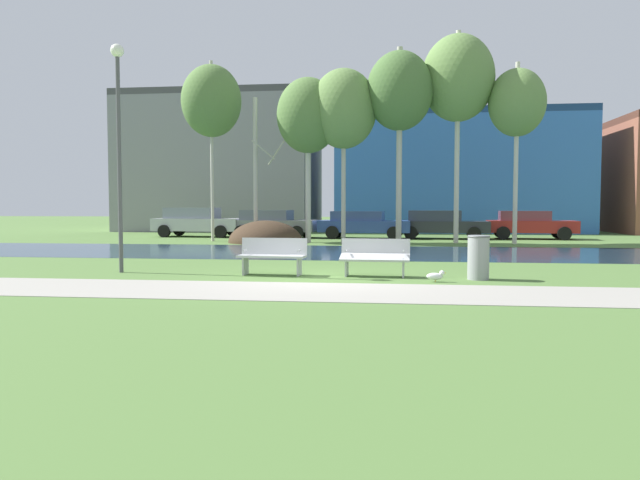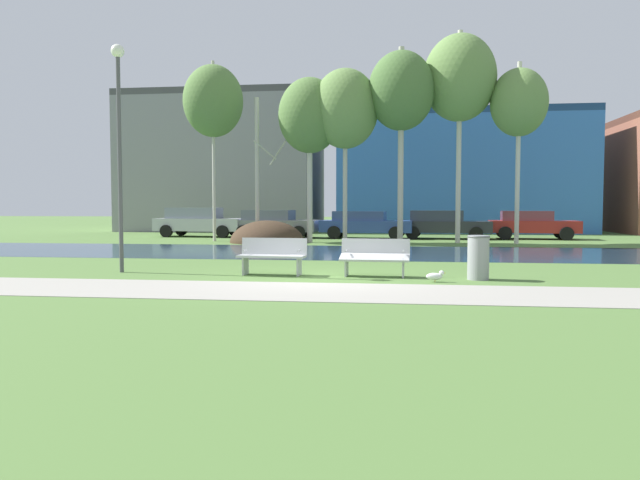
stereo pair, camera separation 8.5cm
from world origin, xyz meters
TOP-DOWN VIEW (x-y plane):
  - ground_plane at (0.00, 10.00)m, footprint 120.00×120.00m
  - paved_path_strip at (0.00, -2.04)m, footprint 60.00×2.50m
  - river_band at (0.00, 7.65)m, footprint 80.00×6.54m
  - soil_mound at (-4.00, 12.74)m, footprint 3.29×3.35m
  - bench_left at (-1.21, 0.58)m, footprint 1.62×0.63m
  - bench_right at (1.21, 0.58)m, footprint 1.62×0.63m
  - trash_bin at (3.51, 0.27)m, footprint 0.50×0.50m
  - seagull at (2.55, -0.28)m, footprint 0.42×0.16m
  - streetlamp at (-5.01, 0.65)m, footprint 0.32×0.32m
  - birch_far_left at (-6.60, 13.34)m, footprint 2.71×2.71m
  - birch_left at (-4.50, 13.18)m, footprint 1.47×2.26m
  - birch_center_left at (-2.12, 12.95)m, footprint 2.75×2.75m
  - birch_center at (-0.55, 12.86)m, footprint 2.88×2.88m
  - birch_center_right at (1.85, 12.76)m, footprint 2.82×2.82m
  - birch_right at (4.34, 13.41)m, footprint 3.12×3.12m
  - birch_far_right at (6.77, 13.09)m, footprint 2.38×2.38m
  - parked_van_nearest_silver at (-8.55, 16.95)m, footprint 4.79×2.29m
  - parked_sedan_second_grey at (-4.54, 16.68)m, footprint 4.52×2.23m
  - parked_hatch_third_blue at (0.13, 16.49)m, footprint 4.65×2.29m
  - parked_wagon_fourth_dark at (3.90, 16.59)m, footprint 4.62×2.27m
  - parked_suv_fifth_red at (8.20, 16.93)m, footprint 4.31×2.25m
  - building_grey_warehouse at (-9.68, 26.03)m, footprint 12.16×8.52m
  - building_blue_store at (5.61, 25.87)m, footprint 14.96×7.85m

SIDE VIEW (x-z plane):
  - ground_plane at x=0.00m, z-range 0.00..0.00m
  - soil_mound at x=-4.00m, z-range -0.98..0.98m
  - river_band at x=0.00m, z-range 0.00..0.01m
  - paved_path_strip at x=0.00m, z-range 0.00..0.01m
  - seagull at x=2.55m, z-range 0.00..0.26m
  - bench_left at x=-1.21m, z-range 0.04..0.91m
  - bench_right at x=1.21m, z-range 0.04..0.91m
  - trash_bin at x=3.51m, z-range 0.02..1.00m
  - parked_hatch_third_blue at x=0.13m, z-range 0.05..1.41m
  - parked_suv_fifth_red at x=8.20m, z-range 0.05..1.42m
  - parked_wagon_fourth_dark at x=3.90m, z-range 0.05..1.44m
  - parked_sedan_second_grey at x=-4.54m, z-range 0.05..1.45m
  - parked_van_nearest_silver at x=-8.55m, z-range 0.04..1.56m
  - birch_left at x=-4.50m, z-range 0.05..6.50m
  - building_blue_store at x=5.61m, z-range 0.00..7.31m
  - streetlamp at x=-5.01m, z-range 0.91..6.45m
  - building_grey_warehouse at x=-9.68m, z-range 0.00..8.76m
  - birch_center_left at x=-2.12m, z-range 1.93..9.16m
  - birch_center at x=-0.55m, z-range 2.03..9.57m
  - birch_far_right at x=6.77m, z-range 2.11..9.77m
  - birch_far_left at x=-6.60m, z-range 2.27..10.43m
  - birch_center_right at x=1.85m, z-range 2.30..10.65m
  - birch_right at x=4.34m, z-range 2.53..11.66m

